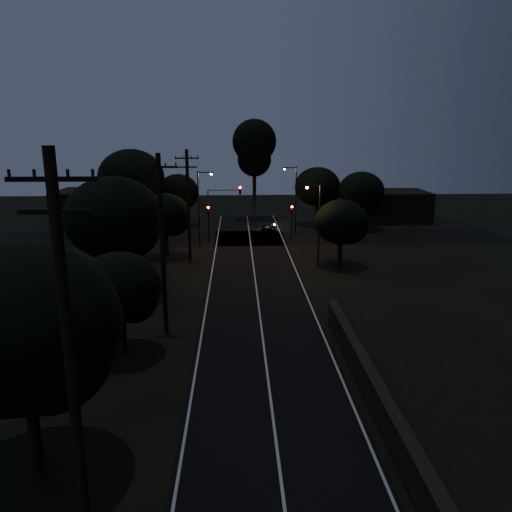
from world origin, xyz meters
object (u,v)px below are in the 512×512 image
utility_pole_near (71,365)px  streetlight_b (294,196)px  car (268,227)px  utility_pole_far (188,204)px  tall_pine (254,147)px  streetlight_a (200,204)px  signal_mast (224,204)px  signal_left (209,217)px  streetlight_c (318,219)px  utility_pole_mid (162,242)px  signal_right (292,217)px

utility_pole_near → streetlight_b: size_ratio=1.50×
streetlight_b → car: streetlight_b is taller
utility_pole_far → tall_pine: tall_pine is taller
streetlight_a → signal_mast: bearing=39.8°
utility_pole_far → signal_left: (1.40, 7.99, -2.65)m
signal_left → streetlight_c: 14.52m
signal_mast → streetlight_b: 9.15m
signal_left → car: signal_left is taller
utility_pole_near → tall_pine: size_ratio=0.88×
utility_pole_mid → streetlight_b: bearing=68.7°
utility_pole_mid → utility_pole_far: size_ratio=1.05×
tall_pine → streetlight_c: bearing=-79.1°
utility_pole_far → signal_right: (10.60, 7.99, -2.65)m
utility_pole_far → car: size_ratio=2.77×
streetlight_b → car: 5.12m
utility_pole_near → signal_left: size_ratio=2.93×
signal_right → car: size_ratio=1.08×
signal_right → streetlight_c: size_ratio=0.55×
signal_left → streetlight_a: size_ratio=0.51×
utility_pole_near → streetlight_a: size_ratio=1.50×
signal_left → streetlight_a: bearing=-109.6°
utility_pole_near → utility_pole_mid: size_ratio=1.09×
tall_pine → streetlight_a: bearing=-110.4°
signal_mast → streetlight_a: streetlight_a is taller
signal_right → car: 5.95m
streetlight_b → tall_pine: bearing=111.4°
signal_right → car: signal_right is taller
utility_pole_near → signal_left: utility_pole_near is taller
utility_pole_mid → streetlight_a: bearing=88.3°
utility_pole_mid → signal_mast: bearing=83.0°
signal_left → streetlight_a: 2.77m
utility_pole_far → streetlight_c: utility_pole_far is taller
utility_pole_mid → streetlight_b: 31.15m
utility_pole_near → signal_right: size_ratio=2.93×
signal_right → streetlight_b: size_ratio=0.51×
utility_pole_near → signal_left: bearing=88.1°
utility_pole_near → streetlight_c: (11.83, 32.00, -1.89)m
signal_right → car: (-2.35, 5.00, -2.19)m
signal_mast → streetlight_a: size_ratio=0.78×
utility_pole_far → streetlight_c: (11.83, -2.00, -1.13)m
streetlight_a → streetlight_b: bearing=29.5°
tall_pine → streetlight_a: (-6.31, -17.00, -5.14)m
streetlight_b → car: size_ratio=2.11×
utility_pole_mid → streetlight_c: bearing=51.7°
tall_pine → signal_left: bearing=-110.5°
utility_pole_near → utility_pole_far: bearing=90.0°
car → tall_pine: bearing=-72.4°
utility_pole_mid → signal_left: bearing=86.8°
utility_pole_mid → streetlight_c: size_ratio=1.47×
signal_mast → streetlight_c: bearing=-48.8°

